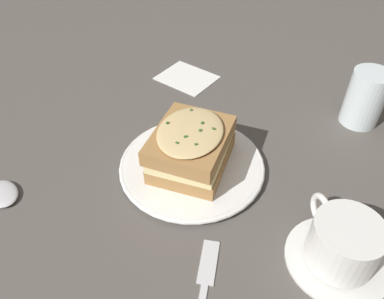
{
  "coord_description": "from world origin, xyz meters",
  "views": [
    {
      "loc": [
        -0.26,
        0.35,
        0.44
      ],
      "look_at": [
        0.01,
        0.02,
        0.04
      ],
      "focal_mm": 35.0,
      "sensor_mm": 36.0,
      "label": 1
    }
  ],
  "objects_px": {
    "teacup_with_saucer": "(342,245)",
    "water_glass": "(365,98)",
    "sandwich": "(191,147)",
    "spoon": "(0,190)",
    "fork": "(205,284)",
    "dinner_plate": "(192,166)",
    "napkin": "(187,77)"
  },
  "relations": [
    {
      "from": "dinner_plate",
      "to": "napkin",
      "type": "bearing_deg",
      "value": -48.48
    },
    {
      "from": "water_glass",
      "to": "fork",
      "type": "relative_size",
      "value": 0.66
    },
    {
      "from": "teacup_with_saucer",
      "to": "napkin",
      "type": "xyz_separation_m",
      "value": [
        0.44,
        -0.22,
        -0.03
      ]
    },
    {
      "from": "sandwich",
      "to": "spoon",
      "type": "bearing_deg",
      "value": 48.81
    },
    {
      "from": "dinner_plate",
      "to": "water_glass",
      "type": "relative_size",
      "value": 2.28
    },
    {
      "from": "fork",
      "to": "spoon",
      "type": "relative_size",
      "value": 0.89
    },
    {
      "from": "teacup_with_saucer",
      "to": "spoon",
      "type": "distance_m",
      "value": 0.5
    },
    {
      "from": "spoon",
      "to": "napkin",
      "type": "xyz_separation_m",
      "value": [
        -0.01,
        -0.44,
        -0.0
      ]
    },
    {
      "from": "napkin",
      "to": "fork",
      "type": "bearing_deg",
      "value": 132.44
    },
    {
      "from": "spoon",
      "to": "napkin",
      "type": "distance_m",
      "value": 0.44
    },
    {
      "from": "sandwich",
      "to": "fork",
      "type": "relative_size",
      "value": 1.05
    },
    {
      "from": "dinner_plate",
      "to": "fork",
      "type": "height_order",
      "value": "dinner_plate"
    },
    {
      "from": "dinner_plate",
      "to": "sandwich",
      "type": "distance_m",
      "value": 0.04
    },
    {
      "from": "sandwich",
      "to": "spoon",
      "type": "xyz_separation_m",
      "value": [
        0.2,
        0.23,
        -0.04
      ]
    },
    {
      "from": "teacup_with_saucer",
      "to": "water_glass",
      "type": "xyz_separation_m",
      "value": [
        0.09,
        -0.31,
        0.02
      ]
    },
    {
      "from": "fork",
      "to": "napkin",
      "type": "height_order",
      "value": "same"
    },
    {
      "from": "water_glass",
      "to": "spoon",
      "type": "xyz_separation_m",
      "value": [
        0.36,
        0.53,
        -0.05
      ]
    },
    {
      "from": "dinner_plate",
      "to": "sandwich",
      "type": "height_order",
      "value": "sandwich"
    },
    {
      "from": "water_glass",
      "to": "napkin",
      "type": "bearing_deg",
      "value": 14.41
    },
    {
      "from": "water_glass",
      "to": "fork",
      "type": "xyz_separation_m",
      "value": [
        0.02,
        0.45,
        -0.05
      ]
    },
    {
      "from": "dinner_plate",
      "to": "napkin",
      "type": "xyz_separation_m",
      "value": [
        0.18,
        -0.21,
        -0.01
      ]
    },
    {
      "from": "dinner_plate",
      "to": "spoon",
      "type": "relative_size",
      "value": 1.33
    },
    {
      "from": "water_glass",
      "to": "napkin",
      "type": "height_order",
      "value": "water_glass"
    },
    {
      "from": "dinner_plate",
      "to": "teacup_with_saucer",
      "type": "relative_size",
      "value": 1.76
    },
    {
      "from": "sandwich",
      "to": "fork",
      "type": "xyz_separation_m",
      "value": [
        -0.14,
        0.15,
        -0.05
      ]
    },
    {
      "from": "teacup_with_saucer",
      "to": "water_glass",
      "type": "relative_size",
      "value": 1.3
    },
    {
      "from": "sandwich",
      "to": "teacup_with_saucer",
      "type": "height_order",
      "value": "sandwich"
    },
    {
      "from": "water_glass",
      "to": "spoon",
      "type": "relative_size",
      "value": 0.59
    },
    {
      "from": "spoon",
      "to": "napkin",
      "type": "relative_size",
      "value": 1.53
    },
    {
      "from": "dinner_plate",
      "to": "spoon",
      "type": "bearing_deg",
      "value": 48.92
    },
    {
      "from": "dinner_plate",
      "to": "water_glass",
      "type": "distance_m",
      "value": 0.34
    },
    {
      "from": "water_glass",
      "to": "fork",
      "type": "bearing_deg",
      "value": 87.26
    }
  ]
}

